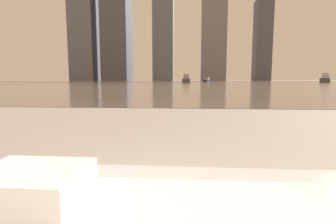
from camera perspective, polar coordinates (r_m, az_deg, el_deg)
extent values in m
cube|color=white|center=(0.73, -27.53, -15.52)|extent=(0.25, 0.21, 0.04)
cube|color=white|center=(0.71, -27.72, -12.54)|extent=(0.25, 0.21, 0.04)
cube|color=gray|center=(61.81, 4.14, 6.49)|extent=(180.00, 110.00, 0.01)
cube|color=#4C4C51|center=(65.11, 31.04, 5.94)|extent=(4.20, 5.61, 0.94)
cube|color=silver|center=(65.11, 31.10, 6.82)|extent=(2.15, 2.42, 1.08)
cube|color=#4C4C51|center=(54.27, 4.00, 6.82)|extent=(1.58, 4.60, 0.80)
cube|color=#B2A893|center=(54.27, 4.01, 7.73)|extent=(1.15, 1.72, 0.92)
cube|color=navy|center=(67.07, 8.53, 6.72)|extent=(2.25, 3.25, 0.54)
cube|color=#B2A893|center=(67.06, 8.54, 7.21)|extent=(1.18, 1.38, 0.62)
cube|color=slate|center=(129.74, -18.02, 18.89)|extent=(10.86, 10.08, 55.55)
cube|color=#4C515B|center=(124.42, -11.15, 18.23)|extent=(11.44, 13.17, 49.66)
cube|color=slate|center=(119.59, -0.97, 15.57)|extent=(8.76, 10.00, 36.30)
cube|color=slate|center=(121.21, 10.01, 19.69)|extent=(10.51, 7.48, 54.34)
cube|color=#4C515B|center=(123.01, 19.86, 14.31)|extent=(6.67, 7.46, 33.72)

